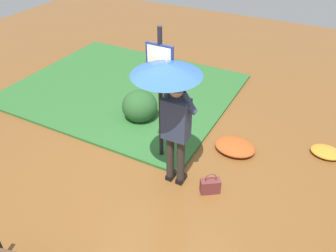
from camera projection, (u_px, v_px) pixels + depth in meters
ground_plane at (157, 181)px, 5.44m from camera, size 18.00×18.00×0.00m
grass_verge at (124, 89)px, 7.88m from camera, size 4.80×4.00×0.05m
person_with_umbrella at (171, 95)px, 4.58m from camera, size 0.96×0.96×2.04m
info_sign_post at (160, 82)px, 5.10m from camera, size 0.44×0.07×2.30m
handbag at (210, 186)px, 5.17m from camera, size 0.33×0.29×0.37m
shrub_cluster at (139, 106)px, 6.74m from camera, size 0.77×0.70×0.63m
leaf_pile_near_person at (235, 147)px, 6.03m from camera, size 0.72×0.58×0.16m
leaf_pile_by_bench at (326, 152)px, 5.94m from camera, size 0.53×0.42×0.12m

